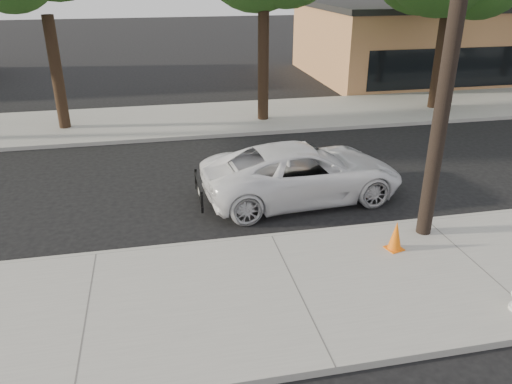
% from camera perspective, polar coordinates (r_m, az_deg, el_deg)
% --- Properties ---
extents(ground, '(120.00, 120.00, 0.00)m').
position_cam_1_polar(ground, '(13.75, -0.28, -1.31)').
color(ground, black).
rests_on(ground, ground).
extents(near_sidewalk, '(90.00, 4.40, 0.15)m').
position_cam_1_polar(near_sidewalk, '(10.10, 4.70, -11.21)').
color(near_sidewalk, gray).
rests_on(near_sidewalk, ground).
extents(far_sidewalk, '(90.00, 5.00, 0.15)m').
position_cam_1_polar(far_sidewalk, '(21.62, -4.85, 8.38)').
color(far_sidewalk, gray).
rests_on(far_sidewalk, ground).
extents(curb_near, '(90.00, 0.12, 0.16)m').
position_cam_1_polar(curb_near, '(11.90, 1.75, -5.23)').
color(curb_near, '#9E9B93').
rests_on(curb_near, ground).
extents(building_main, '(18.00, 10.00, 4.00)m').
position_cam_1_polar(building_main, '(33.92, 22.18, 15.81)').
color(building_main, '#B27E4A').
rests_on(building_main, ground).
extents(utility_pole, '(1.40, 0.34, 9.00)m').
position_cam_1_polar(utility_pole, '(11.32, 21.66, 16.40)').
color(utility_pole, black).
rests_on(utility_pole, near_sidewalk).
extents(police_cruiser, '(5.75, 3.00, 1.54)m').
position_cam_1_polar(police_cruiser, '(13.86, 5.38, 2.27)').
color(police_cruiser, white).
rests_on(police_cruiser, ground).
extents(traffic_cone, '(0.43, 0.43, 0.69)m').
position_cam_1_polar(traffic_cone, '(11.56, 15.67, -4.85)').
color(traffic_cone, orange).
rests_on(traffic_cone, near_sidewalk).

